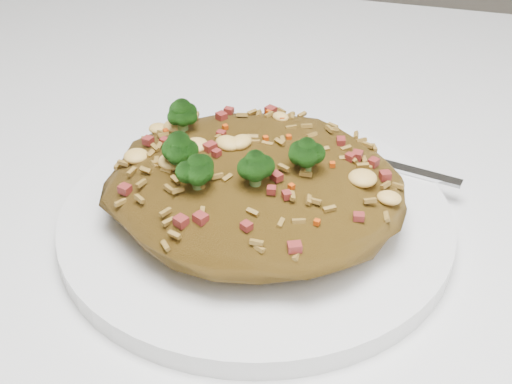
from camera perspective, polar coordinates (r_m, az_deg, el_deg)
dining_table at (r=0.57m, az=-5.92°, el=-7.10°), size 1.20×0.80×0.75m
plate at (r=0.46m, az=0.00°, el=-2.21°), size 0.25×0.25×0.01m
fried_rice at (r=0.44m, az=-0.08°, el=1.32°), size 0.19×0.17×0.06m
fork at (r=0.51m, az=8.31°, el=2.76°), size 0.16×0.05×0.00m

